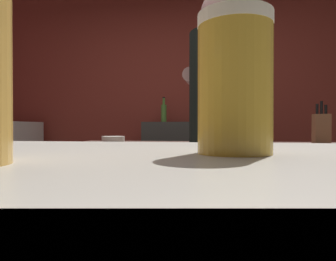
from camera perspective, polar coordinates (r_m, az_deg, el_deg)
wall_back at (r=3.53m, az=3.46°, el=5.58°), size 5.20×0.10×2.70m
prep_counter at (r=2.16m, az=9.92°, el=-14.98°), size 2.10×0.60×0.94m
back_shelf at (r=3.27m, az=2.84°, el=-8.07°), size 0.84×0.36×1.10m
mini_fridge at (r=3.85m, az=-28.89°, el=-6.80°), size 0.67×0.58×1.11m
bartender at (r=1.62m, az=10.03°, el=-0.09°), size 0.43×0.52×1.77m
knife_block at (r=2.28m, az=27.07°, el=0.41°), size 0.10×0.08×0.29m
mixing_bowl at (r=2.22m, az=-10.34°, el=-1.66°), size 0.17×0.17×0.05m
chefs_knife at (r=2.06m, az=17.46°, el=-2.41°), size 0.24×0.06×0.01m
pint_glass_near at (r=0.31m, az=12.52°, el=8.56°), size 0.07×0.07×0.14m
bottle_olive_oil at (r=3.27m, az=-0.80°, el=3.46°), size 0.06×0.06×0.27m
bottle_vinegar at (r=3.22m, az=6.94°, el=2.94°), size 0.05×0.05×0.19m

